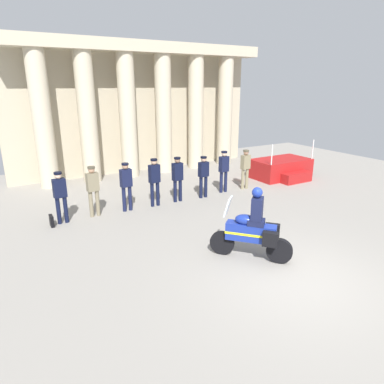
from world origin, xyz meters
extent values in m
plane|color=gray|center=(0.00, 0.00, 0.00)|extent=(28.00, 28.00, 0.00)
cube|color=#B6AB91|center=(0.98, 11.64, 3.05)|extent=(12.44, 0.30, 6.11)
cylinder|color=beige|center=(-3.59, 10.65, 2.80)|extent=(0.78, 0.78, 5.60)
cylinder|color=beige|center=(-1.76, 10.65, 2.80)|extent=(0.78, 0.78, 5.60)
cylinder|color=beige|center=(0.06, 10.65, 2.80)|extent=(0.78, 0.78, 5.60)
cylinder|color=beige|center=(1.89, 10.65, 2.80)|extent=(0.78, 0.78, 5.60)
cylinder|color=beige|center=(3.72, 10.65, 2.80)|extent=(0.78, 0.78, 5.60)
cylinder|color=beige|center=(5.55, 10.65, 2.80)|extent=(0.78, 0.78, 5.60)
cube|color=#BEB297|center=(0.98, 10.65, 5.85)|extent=(12.44, 0.98, 0.50)
cube|color=#A51919|center=(6.12, 6.82, 0.44)|extent=(2.71, 1.57, 0.88)
cube|color=#A51919|center=(6.12, 5.78, 0.22)|extent=(1.49, 0.50, 0.44)
cylinder|color=silver|center=(4.85, 6.11, 1.33)|extent=(0.05, 0.05, 0.90)
cylinder|color=silver|center=(7.40, 6.11, 1.33)|extent=(0.05, 0.05, 0.90)
cylinder|color=black|center=(-4.03, 6.13, 0.43)|extent=(0.13, 0.13, 0.87)
cylinder|color=black|center=(-3.81, 6.13, 0.43)|extent=(0.13, 0.13, 0.87)
cube|color=black|center=(-3.92, 6.13, 1.17)|extent=(0.40, 0.26, 0.59)
sphere|color=beige|center=(-3.92, 6.13, 1.57)|extent=(0.21, 0.21, 0.21)
cylinder|color=black|center=(-3.92, 6.13, 1.65)|extent=(0.24, 0.24, 0.06)
cylinder|color=#7A7056|center=(-2.99, 6.20, 0.45)|extent=(0.13, 0.13, 0.89)
cylinder|color=#7A7056|center=(-2.77, 6.20, 0.45)|extent=(0.13, 0.13, 0.89)
cube|color=#7A7056|center=(-2.88, 6.20, 1.19)|extent=(0.40, 0.26, 0.61)
sphere|color=tan|center=(-2.88, 6.20, 1.60)|extent=(0.21, 0.21, 0.21)
cylinder|color=#494334|center=(-2.88, 6.20, 1.68)|extent=(0.24, 0.24, 0.06)
cylinder|color=#141938|center=(-1.86, 6.16, 0.44)|extent=(0.13, 0.13, 0.88)
cylinder|color=#141938|center=(-1.64, 6.16, 0.44)|extent=(0.13, 0.13, 0.88)
cube|color=#141938|center=(-1.75, 6.16, 1.19)|extent=(0.40, 0.26, 0.61)
sphere|color=tan|center=(-1.75, 6.16, 1.60)|extent=(0.21, 0.21, 0.21)
cylinder|color=black|center=(-1.75, 6.16, 1.68)|extent=(0.24, 0.24, 0.06)
cylinder|color=black|center=(-0.81, 6.13, 0.44)|extent=(0.13, 0.13, 0.89)
cylinder|color=black|center=(-0.59, 6.13, 0.44)|extent=(0.13, 0.13, 0.89)
cube|color=black|center=(-0.70, 6.13, 1.21)|extent=(0.40, 0.26, 0.64)
sphere|color=tan|center=(-0.70, 6.13, 1.64)|extent=(0.21, 0.21, 0.21)
cylinder|color=black|center=(-0.70, 6.13, 1.72)|extent=(0.24, 0.24, 0.06)
cylinder|color=black|center=(0.13, 6.15, 0.42)|extent=(0.13, 0.13, 0.83)
cylinder|color=black|center=(0.35, 6.15, 0.42)|extent=(0.13, 0.13, 0.83)
cube|color=black|center=(0.24, 6.15, 1.16)|extent=(0.40, 0.26, 0.65)
sphere|color=#997056|center=(0.24, 6.15, 1.59)|extent=(0.21, 0.21, 0.21)
cylinder|color=black|center=(0.24, 6.15, 1.67)|extent=(0.24, 0.24, 0.06)
cylinder|color=black|center=(1.21, 6.06, 0.43)|extent=(0.13, 0.13, 0.85)
cylinder|color=black|center=(1.43, 6.06, 0.43)|extent=(0.13, 0.13, 0.85)
cube|color=black|center=(1.32, 6.06, 1.13)|extent=(0.40, 0.26, 0.57)
sphere|color=tan|center=(1.32, 6.06, 1.52)|extent=(0.21, 0.21, 0.21)
cylinder|color=black|center=(1.32, 6.06, 1.60)|extent=(0.24, 0.24, 0.06)
cylinder|color=#141938|center=(2.30, 6.25, 0.43)|extent=(0.13, 0.13, 0.87)
cylinder|color=#141938|center=(2.52, 6.25, 0.43)|extent=(0.13, 0.13, 0.87)
cube|color=#141938|center=(2.41, 6.25, 1.18)|extent=(0.40, 0.26, 0.62)
sphere|color=beige|center=(2.41, 6.25, 1.59)|extent=(0.21, 0.21, 0.21)
cylinder|color=black|center=(2.41, 6.25, 1.67)|extent=(0.24, 0.24, 0.06)
cylinder|color=#847A5B|center=(3.35, 6.17, 0.43)|extent=(0.13, 0.13, 0.87)
cylinder|color=#847A5B|center=(3.57, 6.17, 0.43)|extent=(0.13, 0.13, 0.87)
cube|color=#847A5B|center=(3.46, 6.17, 1.16)|extent=(0.40, 0.26, 0.58)
sphere|color=#997056|center=(3.46, 6.17, 1.55)|extent=(0.21, 0.21, 0.21)
cylinder|color=#4F4937|center=(3.46, 6.17, 1.63)|extent=(0.24, 0.24, 0.06)
cylinder|color=black|center=(-0.76, 1.83, 0.32)|extent=(0.50, 0.55, 0.64)
cylinder|color=black|center=(0.20, 0.74, 0.32)|extent=(0.53, 0.57, 0.64)
cube|color=navy|center=(-0.28, 1.29, 0.72)|extent=(1.06, 1.14, 0.44)
ellipsoid|color=navy|center=(-0.38, 1.40, 1.04)|extent=(0.58, 0.60, 0.26)
cube|color=yellow|center=(-0.28, 1.29, 0.70)|extent=(1.08, 1.16, 0.06)
cube|color=silver|center=(-0.68, 1.74, 1.34)|extent=(0.40, 0.38, 0.47)
cube|color=black|center=(-0.15, 0.74, 0.72)|extent=(0.37, 0.39, 0.36)
cube|color=black|center=(0.24, 1.09, 0.72)|extent=(0.37, 0.39, 0.36)
cube|color=#141938|center=(-0.20, 1.20, 1.01)|extent=(0.52, 0.52, 0.14)
cube|color=#141938|center=(-0.20, 1.20, 1.36)|extent=(0.44, 0.43, 0.56)
sphere|color=navy|center=(-0.22, 1.21, 1.77)|extent=(0.26, 0.26, 0.26)
cube|color=black|center=(-4.28, 6.02, 0.18)|extent=(0.10, 0.32, 0.36)
camera|label=1|loc=(-5.52, -4.75, 4.25)|focal=32.12mm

